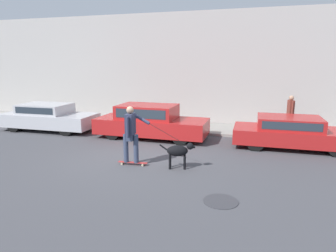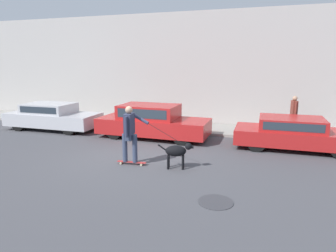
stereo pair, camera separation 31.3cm
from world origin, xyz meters
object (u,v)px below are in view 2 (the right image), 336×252
(parked_car_1, at_px, (152,122))
(pedestrian_with_bag, at_px, (294,113))
(parked_car_2, at_px, (294,133))
(parked_car_0, at_px, (52,117))
(dog, at_px, (177,151))
(skateboarder, at_px, (130,132))

(parked_car_1, bearing_deg, pedestrian_with_bag, 18.40)
(pedestrian_with_bag, bearing_deg, parked_car_2, 75.57)
(parked_car_0, height_order, dog, parked_car_0)
(skateboarder, relative_size, pedestrian_with_bag, 1.36)
(parked_car_2, xyz_separation_m, dog, (-3.39, -3.26, -0.05))
(parked_car_0, relative_size, pedestrian_with_bag, 2.68)
(skateboarder, bearing_deg, parked_car_0, 143.28)
(parked_car_0, bearing_deg, parked_car_2, -0.96)
(parked_car_2, height_order, pedestrian_with_bag, pedestrian_with_bag)
(parked_car_1, distance_m, parked_car_2, 5.42)
(parked_car_2, bearing_deg, parked_car_0, 179.41)
(parked_car_0, xyz_separation_m, parked_car_1, (4.94, 0.00, 0.05))
(dog, xyz_separation_m, skateboarder, (-1.44, -0.11, 0.50))
(parked_car_1, height_order, dog, parked_car_1)
(parked_car_2, xyz_separation_m, skateboarder, (-4.83, -3.37, 0.45))
(dog, bearing_deg, parked_car_1, 108.18)
(parked_car_0, bearing_deg, skateboarder, -32.29)
(dog, xyz_separation_m, pedestrian_with_bag, (3.47, 5.06, 0.49))
(skateboarder, xyz_separation_m, pedestrian_with_bag, (4.91, 5.17, -0.01))
(dog, relative_size, skateboarder, 0.47)
(parked_car_2, height_order, skateboarder, skateboarder)
(parked_car_0, xyz_separation_m, pedestrian_with_bag, (10.45, 1.80, 0.41))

